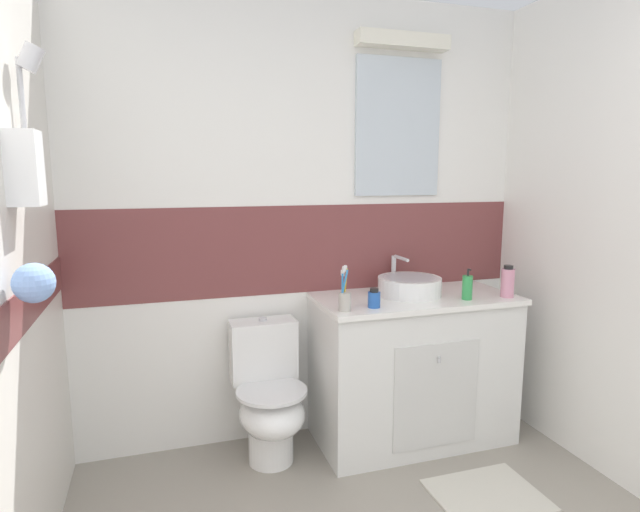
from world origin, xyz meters
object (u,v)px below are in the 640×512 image
Objects in this scene: toilet at (269,397)px; mouthwash_bottle at (508,282)px; toothbrush_cup at (345,298)px; soap_dispenser at (467,287)px; sink_basin at (409,285)px; lotion_bottle_short at (374,299)px.

mouthwash_bottle reaches higher than toilet.
soap_dispenser is (0.72, 0.02, 0.00)m from toothbrush_cup.
sink_basin is 0.51m from toothbrush_cup.
soap_dispenser reaches higher than lotion_bottle_short.
sink_basin is 2.24× the size of mouthwash_bottle.
sink_basin is 0.53× the size of toilet.
sink_basin is at bearing 24.23° from toothbrush_cup.
soap_dispenser is 0.25m from mouthwash_bottle.
mouthwash_bottle is (0.80, -0.01, 0.04)m from lotion_bottle_short.
sink_basin is 3.98× the size of lotion_bottle_short.
soap_dispenser is (0.25, -0.19, 0.01)m from sink_basin.
lotion_bottle_short is at bearing -20.75° from toilet.
toilet is 1.45m from mouthwash_bottle.
toothbrush_cup is (-0.47, -0.21, 0.01)m from sink_basin.
soap_dispenser reaches higher than toilet.
sink_basin is at bearing -0.12° from toilet.
sink_basin is 0.54m from mouthwash_bottle.
mouthwash_bottle reaches higher than lotion_bottle_short.
sink_basin is 0.32m from soap_dispenser.
toothbrush_cup reaches higher than sink_basin.
lotion_bottle_short is at bearing -179.53° from soap_dispenser.
sink_basin reaches higher than mouthwash_bottle.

